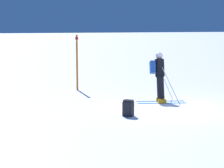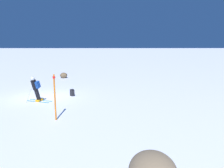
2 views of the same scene
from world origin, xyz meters
TOP-DOWN VIEW (x-y plane):
  - ground_plane at (0.00, 0.00)m, footprint 300.00×300.00m
  - skier at (1.42, -0.08)m, footprint 1.51×1.78m
  - spare_backpack at (-0.36, 1.96)m, footprint 0.37×0.36m
  - trail_marker at (4.77, 2.01)m, footprint 0.13×0.13m

SIDE VIEW (x-z plane):
  - ground_plane at x=0.00m, z-range 0.00..0.00m
  - spare_backpack at x=-0.36m, z-range -0.01..0.49m
  - skier at x=1.42m, z-range 0.09..1.89m
  - trail_marker at x=4.77m, z-range 0.10..2.45m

